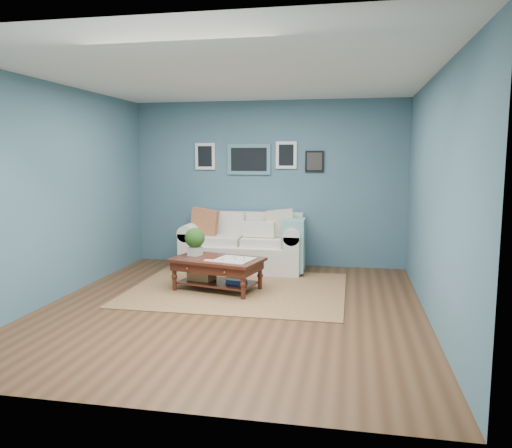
# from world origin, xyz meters

# --- Properties ---
(room_shell) EXTENTS (5.00, 5.02, 2.70)m
(room_shell) POSITION_xyz_m (-0.00, 0.06, 1.36)
(room_shell) COLOR brown
(room_shell) RESTS_ON ground
(area_rug) EXTENTS (2.87, 2.30, 0.01)m
(area_rug) POSITION_xyz_m (-0.12, 0.79, 0.01)
(area_rug) COLOR brown
(area_rug) RESTS_ON ground
(loveseat) EXTENTS (1.94, 0.88, 1.00)m
(loveseat) POSITION_xyz_m (-0.22, 2.03, 0.41)
(loveseat) COLOR white
(loveseat) RESTS_ON ground
(coffee_table) EXTENTS (1.31, 0.94, 0.83)m
(coffee_table) POSITION_xyz_m (-0.44, 0.72, 0.37)
(coffee_table) COLOR #36130B
(coffee_table) RESTS_ON ground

